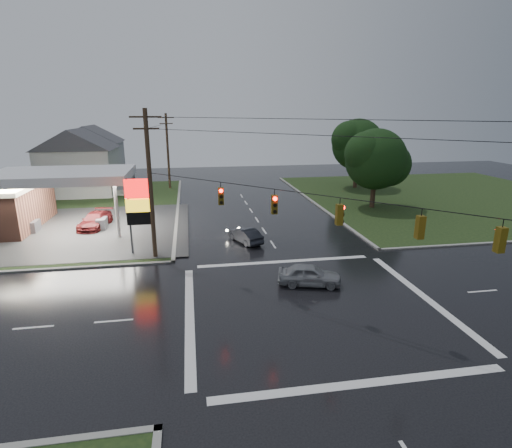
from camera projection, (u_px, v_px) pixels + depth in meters
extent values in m
plane|color=black|center=(312.00, 305.00, 23.04)|extent=(120.00, 120.00, 0.00)
cube|color=black|center=(12.00, 213.00, 43.55)|extent=(36.00, 36.00, 0.08)
cube|color=black|center=(445.00, 197.00, 51.83)|extent=(36.00, 36.00, 0.08)
cube|color=#2D2D2D|center=(46.00, 231.00, 36.90)|extent=(26.00, 18.00, 0.02)
cylinder|color=silver|center=(117.00, 210.00, 34.51)|extent=(0.30, 0.30, 5.00)
cylinder|color=silver|center=(20.00, 200.00, 38.61)|extent=(0.30, 0.30, 5.00)
cylinder|color=silver|center=(127.00, 196.00, 40.20)|extent=(0.30, 0.30, 5.00)
cube|color=silver|center=(62.00, 176.00, 35.82)|extent=(12.00, 8.00, 0.80)
cube|color=white|center=(62.00, 180.00, 35.94)|extent=(11.40, 7.40, 0.04)
cube|color=#59595E|center=(34.00, 227.00, 36.61)|extent=(0.80, 1.60, 1.10)
cube|color=#59595E|center=(102.00, 224.00, 37.57)|extent=(0.80, 1.60, 1.10)
cylinder|color=#59595E|center=(130.00, 217.00, 30.38)|extent=(0.16, 0.16, 6.00)
cylinder|color=#59595E|center=(151.00, 216.00, 30.63)|extent=(0.16, 0.16, 6.00)
cube|color=#F30D0D|center=(138.00, 188.00, 29.90)|extent=(2.00, 0.35, 1.40)
cube|color=gold|center=(140.00, 205.00, 30.26)|extent=(2.00, 0.35, 1.00)
cube|color=black|center=(141.00, 218.00, 30.53)|extent=(2.00, 0.35, 1.00)
cylinder|color=#382619|center=(150.00, 186.00, 29.03)|extent=(0.32, 0.32, 11.00)
cube|color=#382619|center=(145.00, 117.00, 27.69)|extent=(2.20, 0.12, 0.12)
cube|color=#382619|center=(146.00, 129.00, 27.91)|extent=(1.80, 0.12, 0.12)
cylinder|color=#382619|center=(168.00, 152.00, 56.13)|extent=(0.32, 0.32, 10.50)
cube|color=#382619|center=(166.00, 118.00, 54.86)|extent=(2.20, 0.12, 0.12)
cube|color=#382619|center=(166.00, 124.00, 55.08)|extent=(1.80, 0.12, 0.12)
cube|color=#59470C|center=(221.00, 196.00, 25.26)|extent=(0.34, 0.34, 1.10)
cylinder|color=#FF0C07|center=(221.00, 191.00, 24.96)|extent=(0.22, 0.08, 0.22)
cube|color=#59470C|center=(274.00, 204.00, 23.01)|extent=(0.34, 0.34, 1.10)
cylinder|color=#FF0C07|center=(275.00, 199.00, 22.71)|extent=(0.22, 0.08, 0.22)
cube|color=#59470C|center=(339.00, 215.00, 20.76)|extent=(0.34, 0.34, 1.10)
cylinder|color=#FF0C07|center=(343.00, 207.00, 20.69)|extent=(0.08, 0.22, 0.22)
cube|color=#59470C|center=(420.00, 227.00, 18.51)|extent=(0.34, 0.34, 1.10)
cylinder|color=#FF0C07|center=(419.00, 218.00, 18.59)|extent=(0.22, 0.08, 0.22)
cube|color=#59470C|center=(500.00, 240.00, 16.71)|extent=(0.34, 0.34, 1.10)
cylinder|color=#FF0C07|center=(498.00, 230.00, 16.79)|extent=(0.22, 0.08, 0.22)
cube|color=silver|center=(80.00, 172.00, 53.02)|extent=(9.00, 8.00, 6.00)
cube|color=gray|center=(123.00, 190.00, 54.57)|extent=(1.60, 4.80, 0.80)
cube|color=silver|center=(92.00, 161.00, 64.24)|extent=(9.00, 8.00, 6.00)
cube|color=gray|center=(128.00, 176.00, 65.80)|extent=(1.60, 4.80, 0.80)
cylinder|color=black|center=(373.00, 186.00, 45.45)|extent=(0.56, 0.56, 5.04)
sphere|color=black|center=(376.00, 159.00, 44.61)|extent=(6.80, 6.80, 6.80)
sphere|color=black|center=(388.00, 164.00, 45.34)|extent=(5.10, 5.10, 5.10)
sphere|color=black|center=(366.00, 153.00, 43.82)|extent=(4.76, 4.76, 4.76)
cylinder|color=black|center=(356.00, 169.00, 57.23)|extent=(0.56, 0.56, 5.60)
sphere|color=black|center=(358.00, 145.00, 56.30)|extent=(7.20, 7.20, 7.20)
sphere|color=black|center=(368.00, 149.00, 57.07)|extent=(5.40, 5.40, 5.40)
sphere|color=black|center=(349.00, 139.00, 55.47)|extent=(5.04, 5.04, 5.04)
imported|color=black|center=(245.00, 235.00, 33.87)|extent=(2.76, 4.11, 1.28)
imported|color=gray|center=(310.00, 275.00, 25.53)|extent=(4.31, 2.62, 1.37)
imported|color=#521213|center=(95.00, 220.00, 38.06)|extent=(2.91, 5.33, 1.47)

